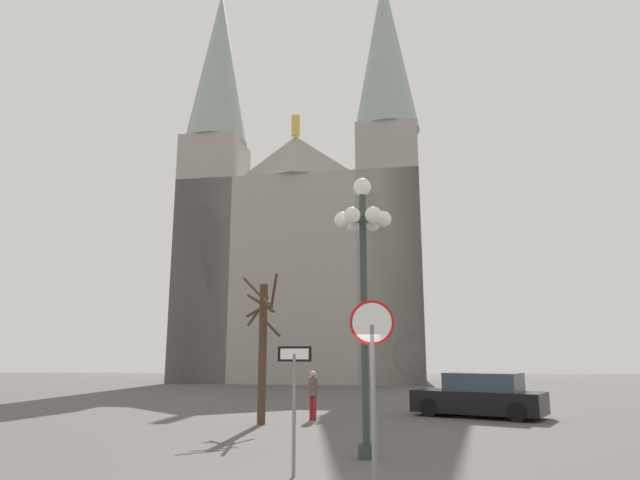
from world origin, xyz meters
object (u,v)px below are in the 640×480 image
cathedral (304,245)px  pedestrian_walking (313,390)px  bare_tree (263,345)px  stop_sign (373,359)px  one_way_arrow_sign (294,391)px  parked_car_near_black (480,396)px  street_lamp (363,254)px

cathedral → pedestrian_walking: cathedral is taller
cathedral → pedestrian_walking: 29.44m
bare_tree → cathedral: bearing=93.4°
stop_sign → one_way_arrow_sign: size_ratio=1.31×
one_way_arrow_sign → parked_car_near_black: bearing=62.0°
stop_sign → parked_car_near_black: stop_sign is taller
parked_car_near_black → pedestrian_walking: pedestrian_walking is taller
one_way_arrow_sign → pedestrian_walking: 8.85m
parked_car_near_black → street_lamp: bearing=-116.1°
one_way_arrow_sign → street_lamp: 3.73m
cathedral → one_way_arrow_sign: (3.67, -36.12, -10.00)m
parked_car_near_black → pedestrian_walking: 6.07m
one_way_arrow_sign → bare_tree: (-1.98, 7.56, 0.98)m
street_lamp → parked_car_near_black: street_lamp is taller
stop_sign → street_lamp: size_ratio=0.49×
bare_tree → pedestrian_walking: (1.55, 1.27, -1.51)m
cathedral → street_lamp: cathedral is taller
cathedral → one_way_arrow_sign: size_ratio=15.49×
cathedral → bare_tree: cathedral is taller
street_lamp → pedestrian_walking: 7.96m
stop_sign → street_lamp: (-0.12, 3.38, 2.33)m
cathedral → parked_car_near_black: (9.12, -25.86, -10.79)m
stop_sign → pedestrian_walking: (-1.89, 10.33, -1.13)m
bare_tree → parked_car_near_black: (7.43, 2.71, -1.77)m
pedestrian_walking → parked_car_near_black: bearing=13.8°
stop_sign → pedestrian_walking: bearing=100.4°
stop_sign → pedestrian_walking: size_ratio=1.87×
pedestrian_walking → street_lamp: bearing=-75.7°
one_way_arrow_sign → cathedral: bearing=95.8°
one_way_arrow_sign → pedestrian_walking: (-0.44, 8.82, -0.52)m
bare_tree → pedestrian_walking: bare_tree is taller
pedestrian_walking → cathedral: bearing=96.8°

